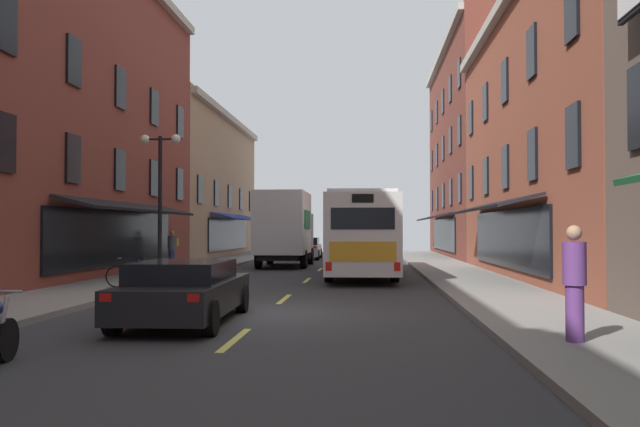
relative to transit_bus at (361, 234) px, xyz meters
The scene contains 12 objects.
ground_plane 12.26m from the transit_bus, 99.29° to the right, with size 34.80×80.00×0.10m, color #333335.
lane_centre_dashes 12.50m from the transit_bus, 99.10° to the right, with size 0.14×73.90×0.01m.
sidewalk_left 14.41m from the transit_bus, 123.27° to the right, with size 3.00×80.00×0.14m, color gray.
sidewalk_right 12.71m from the transit_bus, 71.78° to the right, with size 3.00×80.00×0.14m, color gray.
transit_bus is the anchor object (origin of this frame).
box_truck 7.30m from the transit_bus, 122.20° to the left, with size 2.50×6.62×3.72m.
sedan_near 15.01m from the transit_bus, 104.24° to the left, with size 2.06×4.69×1.38m.
sedan_mid 14.05m from the transit_bus, 103.94° to the right, with size 2.06×4.75×1.25m.
bicycle_near 10.02m from the transit_bus, 132.45° to the right, with size 1.70×0.49×0.91m.
pedestrian_near 8.77m from the transit_bus, 166.05° to the left, with size 0.44×0.52×1.71m.
pedestrian_mid 16.47m from the transit_bus, 77.64° to the right, with size 0.36×0.36×1.81m.
street_lamp_twin 8.31m from the transit_bus, 147.02° to the right, with size 1.42×0.32×5.05m.
Camera 1 is at (2.28, -14.48, 1.88)m, focal length 36.42 mm.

